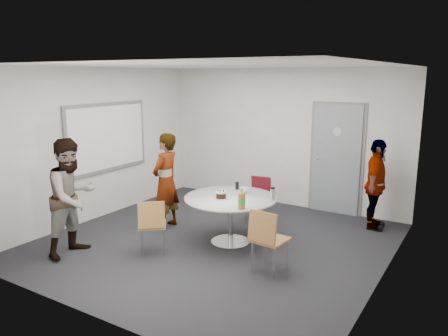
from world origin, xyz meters
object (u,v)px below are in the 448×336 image
Objects in this scene: chair_near_right at (267,235)px; person_left at (72,197)px; chair_near_left at (152,222)px; person_right at (376,185)px; whiteboard at (108,137)px; chair_far at (259,195)px; table at (231,204)px; door at (336,159)px; person_main at (166,181)px.

chair_near_right is 2.84m from person_left.
chair_near_left is at bearing -164.72° from chair_near_right.
person_right reaches higher than chair_near_right.
whiteboard is at bearing 106.57° from person_right.
chair_near_right is 2.16m from chair_far.
chair_near_left is at bearing 67.44° from chair_far.
whiteboard is at bearing 16.54° from chair_far.
chair_near_right is at bearing -35.89° from table.
chair_near_right is 1.10× the size of chair_far.
person_right reaches higher than chair_near_left.
chair_near_right is at bearing -88.60° from door.
whiteboard is 1.17× the size of person_main.
person_left is at bearing -59.94° from whiteboard.
door is 1.50× the size of table.
door is 2.56m from table.
chair_near_right is 0.57× the size of person_right.
person_left reaches higher than chair_far.
person_left is (-1.76, -1.52, 0.21)m from table.
chair_near_left is at bearing -28.90° from whiteboard.
chair_far is (-1.07, 1.88, -0.05)m from chair_near_right.
door is 2.56× the size of chair_near_left.
chair_near_left is 3.76m from person_right.
door is 1.30× the size of person_main.
person_right is (0.85, -0.53, -0.26)m from door.
whiteboard is 1.97m from person_left.
person_main is at bearing -133.25° from door.
chair_near_right is 2.39m from person_main.
whiteboard is 2.30× the size of chair_near_left.
chair_near_left is at bearing -63.21° from person_left.
table is 2.34m from person_left.
person_main is (-2.26, 0.74, 0.28)m from chair_near_right.
person_main reaches higher than chair_far.
door is at bearing 70.10° from table.
chair_near_left is 1.72m from chair_near_right.
door is at bearing 25.03° from chair_near_left.
person_left is at bearing 52.55° from chair_far.
person_right is at bearing 21.64° from whiteboard.
whiteboard is 1.24× the size of person_right.
chair_near_right is (0.94, -0.68, -0.10)m from table.
table is (2.70, -0.10, -0.81)m from whiteboard.
door is at bearing 96.79° from chair_near_right.
chair_near_right reaches higher than chair_near_left.
whiteboard is at bearing 28.07° from person_left.
person_right is (3.47, 3.37, -0.08)m from person_left.
whiteboard is at bearing -96.08° from person_main.
chair_far is (0.62, 2.17, -0.02)m from chair_near_left.
chair_near_left is at bearing 133.77° from person_right.
person_left is (-1.00, -0.55, 0.35)m from chair_near_left.
door is 1.38× the size of person_right.
chair_near_right is 0.54× the size of person_main.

